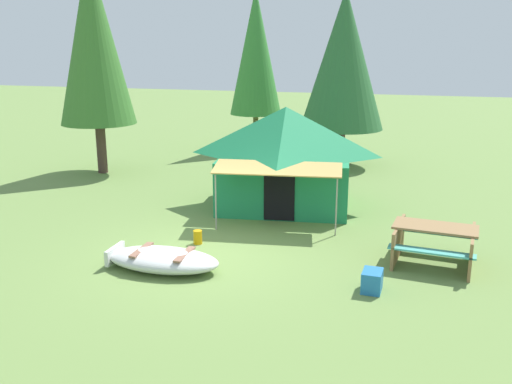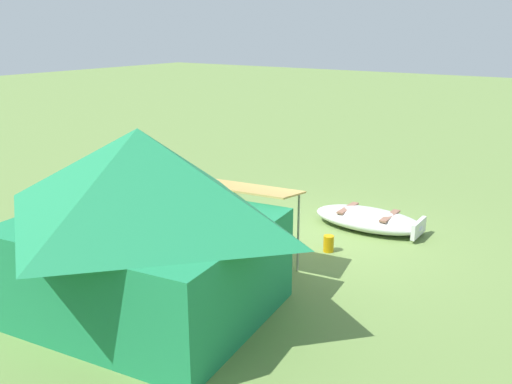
% 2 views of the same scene
% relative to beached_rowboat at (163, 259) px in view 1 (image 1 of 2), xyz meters
% --- Properties ---
extents(ground_plane, '(80.00, 80.00, 0.00)m').
position_rel_beached_rowboat_xyz_m(ground_plane, '(0.54, 1.00, -0.21)').
color(ground_plane, olive).
extents(beached_rowboat, '(2.29, 1.12, 0.40)m').
position_rel_beached_rowboat_xyz_m(beached_rowboat, '(0.00, 0.00, 0.00)').
color(beached_rowboat, silver).
rests_on(beached_rowboat, ground_plane).
extents(canvas_cabin_tent, '(3.98, 4.26, 2.68)m').
position_rel_beached_rowboat_xyz_m(canvas_cabin_tent, '(1.25, 4.99, 1.18)').
color(canvas_cabin_tent, '#1E824F').
rests_on(canvas_cabin_tent, ground_plane).
extents(picnic_table, '(1.75, 1.62, 0.79)m').
position_rel_beached_rowboat_xyz_m(picnic_table, '(5.07, 1.80, 0.28)').
color(picnic_table, olive).
rests_on(picnic_table, ground_plane).
extents(cooler_box, '(0.36, 0.48, 0.38)m').
position_rel_beached_rowboat_xyz_m(cooler_box, '(4.01, 0.14, -0.02)').
color(cooler_box, '#2470B3').
rests_on(cooler_box, ground_plane).
extents(fuel_can, '(0.23, 0.23, 0.31)m').
position_rel_beached_rowboat_xyz_m(fuel_can, '(0.11, 1.54, -0.06)').
color(fuel_can, '#D1930B').
rests_on(fuel_can, ground_plane).
extents(pine_tree_back_left, '(2.47, 2.47, 7.14)m').
position_rel_beached_rowboat_xyz_m(pine_tree_back_left, '(-5.66, 7.19, 4.18)').
color(pine_tree_back_left, '#4A342D').
rests_on(pine_tree_back_left, ground_plane).
extents(pine_tree_back_right, '(2.10, 2.10, 6.47)m').
position_rel_beached_rowboat_xyz_m(pine_tree_back_right, '(-1.89, 12.92, 3.75)').
color(pine_tree_back_right, brown).
rests_on(pine_tree_back_right, ground_plane).
extents(pine_tree_far_center, '(2.93, 2.93, 6.13)m').
position_rel_beached_rowboat_xyz_m(pine_tree_far_center, '(1.95, 10.68, 3.52)').
color(pine_tree_far_center, '#54332F').
rests_on(pine_tree_far_center, ground_plane).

